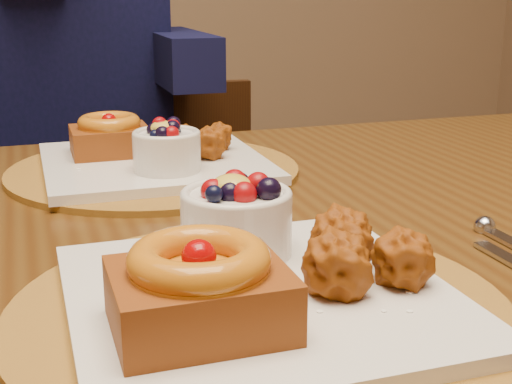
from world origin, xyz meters
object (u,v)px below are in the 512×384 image
(chair_far, at_px, (168,271))
(place_setting_near, at_px, (254,279))
(dining_table, at_px, (195,293))
(place_setting_far, at_px, (153,157))

(chair_far, bearing_deg, place_setting_near, -92.78)
(place_setting_near, xyz_separation_m, chair_far, (0.09, 0.83, -0.34))
(dining_table, xyz_separation_m, place_setting_far, (-0.00, 0.22, 0.10))
(place_setting_near, distance_m, place_setting_far, 0.43)
(place_setting_near, relative_size, place_setting_far, 1.00)
(place_setting_near, xyz_separation_m, place_setting_far, (0.00, 0.43, -0.00))
(dining_table, xyz_separation_m, place_setting_near, (-0.00, -0.21, 0.10))
(dining_table, bearing_deg, chair_far, 81.86)
(place_setting_far, bearing_deg, place_setting_near, -90.13)
(place_setting_far, xyz_separation_m, chair_far, (0.09, 0.40, -0.33))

